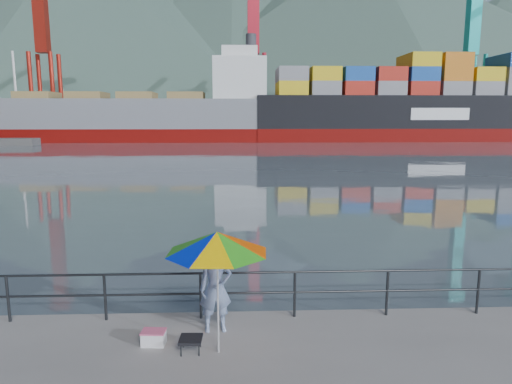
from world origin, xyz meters
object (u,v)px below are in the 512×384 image
fisherman (216,288)px  cooler_bag (154,338)px  beach_umbrella (217,242)px  container_ship (437,107)px  bulk_carrier (156,116)px

fisherman → cooler_bag: bearing=-161.9°
beach_umbrella → container_ship: size_ratio=0.04×
container_ship → beach_umbrella: bearing=-116.1°
fisherman → bulk_carrier: bearing=93.6°
beach_umbrella → bulk_carrier: bulk_carrier is taller
fisherman → container_ship: size_ratio=0.03×
bulk_carrier → cooler_bag: bearing=-80.3°
cooler_bag → container_ship: 82.92m
fisherman → beach_umbrella: size_ratio=0.75×
fisherman → beach_umbrella: beach_umbrella is taller
container_ship → cooler_bag: bearing=-116.9°
bulk_carrier → beach_umbrella: bearing=-79.4°
cooler_bag → container_ship: (37.49, 73.74, 5.69)m
cooler_bag → beach_umbrella: bearing=-10.2°
beach_umbrella → container_ship: (36.26, 74.07, 3.75)m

